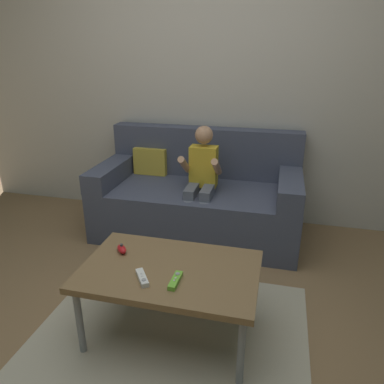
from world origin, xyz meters
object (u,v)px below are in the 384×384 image
couch (198,198)px  coffee_table (170,274)px  game_remote_white_near_edge (142,278)px  game_remote_lime_far_corner (175,281)px  person_seated_on_couch (201,179)px  nunchuk_red (122,249)px

couch → coffee_table: bearing=-83.7°
coffee_table → game_remote_white_near_edge: 0.17m
game_remote_white_near_edge → game_remote_lime_far_corner: size_ratio=0.97×
couch → game_remote_white_near_edge: 1.38m
person_seated_on_couch → game_remote_lime_far_corner: person_seated_on_couch is taller
couch → game_remote_lime_far_corner: couch is taller
couch → game_remote_lime_far_corner: 1.37m
person_seated_on_couch → game_remote_lime_far_corner: (0.13, -1.18, -0.11)m
couch → nunchuk_red: bearing=-98.3°
coffee_table → nunchuk_red: size_ratio=9.51×
couch → game_remote_white_near_edge: bearing=-88.5°
couch → person_seated_on_couch: (0.07, -0.18, 0.24)m
nunchuk_red → game_remote_lime_far_corner: nunchuk_red is taller
couch → person_seated_on_couch: size_ratio=1.76×
game_remote_white_near_edge → nunchuk_red: size_ratio=1.41×
coffee_table → nunchuk_red: nunchuk_red is taller
person_seated_on_couch → game_remote_lime_far_corner: size_ratio=6.68×
person_seated_on_couch → nunchuk_red: 1.01m
person_seated_on_couch → game_remote_white_near_edge: (-0.03, -1.19, -0.11)m
nunchuk_red → game_remote_lime_far_corner: size_ratio=0.69×
nunchuk_red → coffee_table: bearing=-15.6°
person_seated_on_couch → game_remote_lime_far_corner: 1.19m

